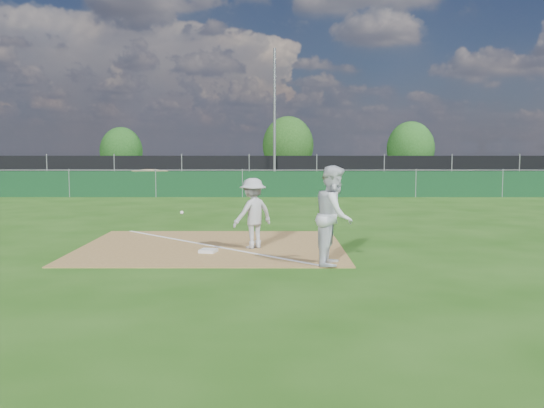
{
  "coord_description": "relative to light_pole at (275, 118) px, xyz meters",
  "views": [
    {
      "loc": [
        1.42,
        -12.88,
        2.31
      ],
      "look_at": [
        1.39,
        1.0,
        1.0
      ],
      "focal_mm": 40.0,
      "sensor_mm": 36.0,
      "label": 1
    }
  ],
  "objects": [
    {
      "name": "ground",
      "position": [
        -1.5,
        -12.7,
        -4.0
      ],
      "size": [
        90.0,
        90.0,
        0.0
      ],
      "primitive_type": "plane",
      "color": "#204D10",
      "rests_on": "ground"
    },
    {
      "name": "infield_dirt",
      "position": [
        -1.5,
        -21.7,
        -3.99
      ],
      "size": [
        6.0,
        5.0,
        0.02
      ],
      "primitive_type": "cube",
      "color": "olive",
      "rests_on": "ground"
    },
    {
      "name": "foul_line",
      "position": [
        -1.5,
        -21.7,
        -3.98
      ],
      "size": [
        5.01,
        5.01,
        0.01
      ],
      "primitive_type": "cube",
      "rotation": [
        0.0,
        0.0,
        0.79
      ],
      "color": "white",
      "rests_on": "infield_dirt"
    },
    {
      "name": "green_fence",
      "position": [
        -1.5,
        -7.7,
        -3.4
      ],
      "size": [
        44.0,
        0.05,
        1.2
      ],
      "primitive_type": "cube",
      "color": "#0E3419",
      "rests_on": "ground"
    },
    {
      "name": "dirt_mound",
      "position": [
        -6.5,
        -4.2,
        -3.42
      ],
      "size": [
        3.38,
        2.6,
        1.17
      ],
      "primitive_type": "ellipsoid",
      "color": "#A3834E",
      "rests_on": "ground"
    },
    {
      "name": "black_fence",
      "position": [
        -1.5,
        0.3,
        -3.1
      ],
      "size": [
        46.0,
        0.04,
        1.8
      ],
      "primitive_type": "cube",
      "color": "black",
      "rests_on": "ground"
    },
    {
      "name": "parking_lot",
      "position": [
        -1.5,
        5.3,
        -4.0
      ],
      "size": [
        46.0,
        9.0,
        0.01
      ],
      "primitive_type": "cube",
      "color": "black",
      "rests_on": "ground"
    },
    {
      "name": "light_pole",
      "position": [
        0.0,
        0.0,
        0.0
      ],
      "size": [
        0.16,
        0.16,
        8.0
      ],
      "primitive_type": "cylinder",
      "color": "slate",
      "rests_on": "ground"
    },
    {
      "name": "first_base",
      "position": [
        -1.5,
        -22.55,
        -3.94
      ],
      "size": [
        0.41,
        0.41,
        0.07
      ],
      "primitive_type": "cube",
      "rotation": [
        0.0,
        0.0,
        -0.25
      ],
      "color": "silver",
      "rests_on": "infield_dirt"
    },
    {
      "name": "play_at_first",
      "position": [
        -0.54,
        -21.97,
        -3.18
      ],
      "size": [
        2.23,
        1.11,
        1.59
      ],
      "color": "silver",
      "rests_on": "infield_dirt"
    },
    {
      "name": "runner",
      "position": [
        1.11,
        -23.84,
        -3.02
      ],
      "size": [
        0.92,
        1.08,
        1.95
      ],
      "primitive_type": "imported",
      "rotation": [
        0.0,
        0.0,
        1.36
      ],
      "color": "silver",
      "rests_on": "ground"
    },
    {
      "name": "car_left",
      "position": [
        -8.21,
        4.65,
        -3.18
      ],
      "size": [
        5.1,
        3.06,
        1.62
      ],
      "primitive_type": "imported",
      "rotation": [
        0.0,
        0.0,
        1.83
      ],
      "color": "#A7AAAF",
      "rests_on": "parking_lot"
    },
    {
      "name": "car_mid",
      "position": [
        -3.96,
        4.85,
        -3.21
      ],
      "size": [
        4.76,
        1.7,
        1.56
      ],
      "primitive_type": "imported",
      "rotation": [
        0.0,
        0.0,
        1.56
      ],
      "color": "black",
      "rests_on": "parking_lot"
    },
    {
      "name": "car_right",
      "position": [
        3.98,
        5.3,
        -3.32
      ],
      "size": [
        4.96,
        3.17,
        1.34
      ],
      "primitive_type": "imported",
      "rotation": [
        0.0,
        0.0,
        1.27
      ],
      "color": "black",
      "rests_on": "parking_lot"
    },
    {
      "name": "tree_left",
      "position": [
        -11.81,
        11.26,
        -2.02
      ],
      "size": [
        3.24,
        3.24,
        3.85
      ],
      "color": "#382316",
      "rests_on": "ground"
    },
    {
      "name": "tree_mid",
      "position": [
        1.09,
        11.88,
        -1.58
      ],
      "size": [
        3.97,
        3.97,
        4.71
      ],
      "color": "#382316",
      "rests_on": "ground"
    },
    {
      "name": "tree_right",
      "position": [
        10.39,
        10.69,
        -1.81
      ],
      "size": [
        3.59,
        3.59,
        4.26
      ],
      "color": "#382316",
      "rests_on": "ground"
    }
  ]
}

